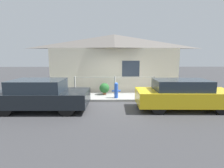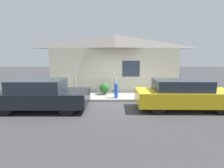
% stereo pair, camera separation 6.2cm
% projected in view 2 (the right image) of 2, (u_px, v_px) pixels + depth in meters
% --- Properties ---
extents(ground_plane, '(60.00, 60.00, 0.00)m').
position_uv_depth(ground_plane, '(116.00, 102.00, 9.13)').
color(ground_plane, '#38383A').
extents(sidewalk, '(24.00, 1.70, 0.12)m').
position_uv_depth(sidewalk, '(115.00, 97.00, 9.96)').
color(sidewalk, gray).
rests_on(sidewalk, ground_plane).
extents(house, '(8.62, 2.23, 3.81)m').
position_uv_depth(house, '(114.00, 45.00, 11.73)').
color(house, beige).
rests_on(house, ground_plane).
extents(fence, '(4.90, 0.10, 1.04)m').
position_uv_depth(fence, '(115.00, 84.00, 10.55)').
color(fence, '#999993').
rests_on(fence, sidewalk).
extents(car_left, '(4.00, 1.83, 1.36)m').
position_uv_depth(car_left, '(41.00, 95.00, 7.66)').
color(car_left, black).
rests_on(car_left, ground_plane).
extents(car_right, '(4.24, 1.73, 1.35)m').
position_uv_depth(car_right, '(183.00, 95.00, 7.72)').
color(car_right, gold).
rests_on(car_right, ground_plane).
extents(fire_hydrant, '(0.47, 0.21, 0.85)m').
position_uv_depth(fire_hydrant, '(116.00, 90.00, 9.41)').
color(fire_hydrant, blue).
rests_on(fire_hydrant, sidewalk).
extents(potted_plant_near_hydrant, '(0.59, 0.59, 0.68)m').
position_uv_depth(potted_plant_near_hydrant, '(105.00, 88.00, 10.28)').
color(potted_plant_near_hydrant, '#9E5638').
rests_on(potted_plant_near_hydrant, sidewalk).
extents(potted_plant_by_fence, '(0.54, 0.54, 0.63)m').
position_uv_depth(potted_plant_by_fence, '(54.00, 90.00, 9.96)').
color(potted_plant_by_fence, '#9E5638').
rests_on(potted_plant_by_fence, sidewalk).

